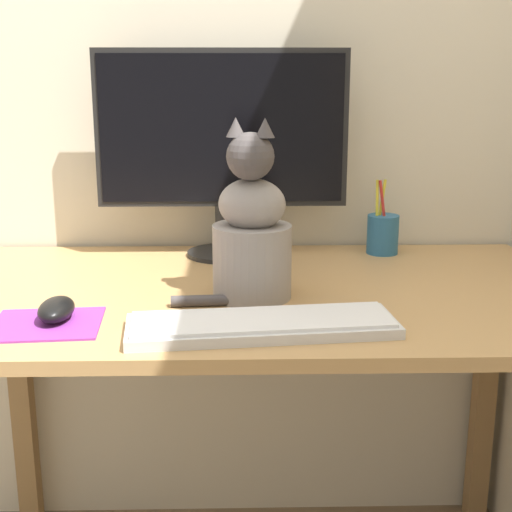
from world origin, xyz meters
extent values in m
cube|color=beige|center=(0.00, 0.39, 1.25)|extent=(7.00, 0.04, 2.50)
cube|color=tan|center=(0.00, 0.00, 0.74)|extent=(1.28, 0.73, 0.02)
cube|color=olive|center=(-0.60, 0.32, 0.36)|extent=(0.05, 0.05, 0.73)
cube|color=olive|center=(0.60, 0.32, 0.36)|extent=(0.05, 0.05, 0.73)
cylinder|color=black|center=(-0.08, 0.27, 0.76)|extent=(0.17, 0.17, 0.01)
cylinder|color=black|center=(-0.08, 0.27, 0.82)|extent=(0.04, 0.04, 0.11)
cube|color=black|center=(-0.08, 0.27, 1.05)|extent=(0.57, 0.02, 0.35)
cube|color=black|center=(-0.08, 0.26, 1.05)|extent=(0.55, 0.00, 0.33)
cube|color=silver|center=(0.00, -0.24, 0.76)|extent=(0.46, 0.18, 0.02)
cube|color=white|center=(0.00, -0.24, 0.78)|extent=(0.44, 0.17, 0.01)
cube|color=purple|center=(-0.37, -0.21, 0.76)|extent=(0.20, 0.18, 0.00)
ellipsoid|color=black|center=(-0.36, -0.19, 0.78)|extent=(0.06, 0.11, 0.04)
cylinder|color=gray|center=(-0.01, -0.06, 0.82)|extent=(0.19, 0.19, 0.14)
ellipsoid|color=gray|center=(-0.01, -0.06, 0.94)|extent=(0.15, 0.14, 0.10)
sphere|color=#474242|center=(-0.02, -0.07, 1.03)|extent=(0.11, 0.11, 0.09)
cone|color=#474242|center=(-0.04, -0.06, 1.08)|extent=(0.04, 0.04, 0.04)
cone|color=#474242|center=(0.01, -0.07, 1.08)|extent=(0.04, 0.04, 0.04)
cylinder|color=#474242|center=(-0.07, -0.11, 0.76)|extent=(0.20, 0.03, 0.02)
cylinder|color=#286089|center=(0.30, 0.28, 0.80)|extent=(0.07, 0.07, 0.09)
cylinder|color=yellow|center=(0.29, 0.28, 0.86)|extent=(0.01, 0.02, 0.14)
cylinder|color=yellow|center=(0.30, 0.29, 0.86)|extent=(0.03, 0.03, 0.14)
cylinder|color=red|center=(0.30, 0.27, 0.86)|extent=(0.03, 0.01, 0.14)
camera|label=1|loc=(-0.04, -1.37, 1.18)|focal=50.00mm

